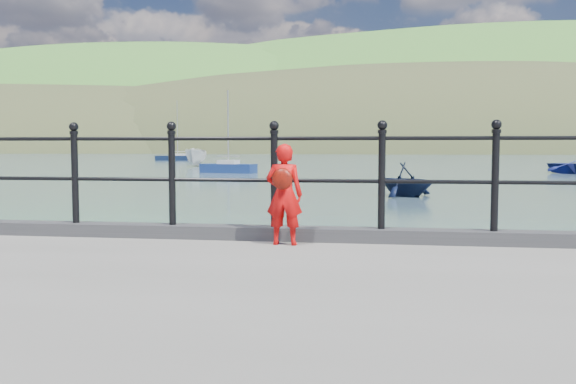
% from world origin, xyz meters
% --- Properties ---
extents(ground, '(600.00, 600.00, 0.00)m').
position_xyz_m(ground, '(0.00, 0.00, 0.00)').
color(ground, '#2D4251').
rests_on(ground, ground).
extents(kerb, '(60.00, 0.30, 0.15)m').
position_xyz_m(kerb, '(0.00, -0.15, 1.07)').
color(kerb, '#28282B').
rests_on(kerb, quay).
extents(railing, '(18.11, 0.11, 1.20)m').
position_xyz_m(railing, '(0.00, -0.15, 1.82)').
color(railing, black).
rests_on(railing, kerb).
extents(far_shore, '(830.00, 200.00, 156.00)m').
position_xyz_m(far_shore, '(38.34, 239.41, -22.57)').
color(far_shore, '#333A21').
rests_on(far_shore, ground).
extents(child, '(0.41, 0.32, 1.09)m').
position_xyz_m(child, '(0.77, -0.48, 1.55)').
color(child, red).
rests_on(child, quay).
extents(launch_white, '(2.33, 5.06, 1.89)m').
position_xyz_m(launch_white, '(-16.62, 53.00, 0.95)').
color(launch_white, silver).
rests_on(launch_white, ground).
extents(launch_navy, '(3.52, 3.48, 1.41)m').
position_xyz_m(launch_navy, '(2.87, 18.43, 0.70)').
color(launch_navy, black).
rests_on(launch_navy, ground).
extents(sailboat_port, '(4.56, 2.42, 6.56)m').
position_xyz_m(sailboat_port, '(-9.79, 39.05, 0.34)').
color(sailboat_port, navy).
rests_on(sailboat_port, ground).
extents(sailboat_left, '(6.35, 2.22, 8.88)m').
position_xyz_m(sailboat_left, '(-27.25, 78.47, 0.34)').
color(sailboat_left, black).
rests_on(sailboat_left, ground).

